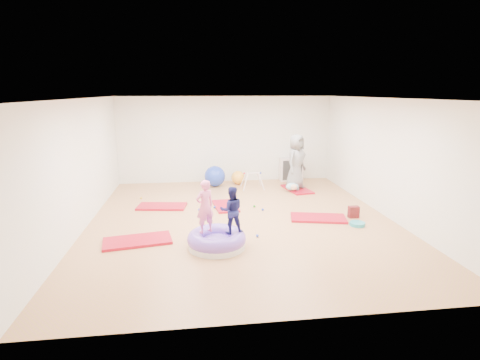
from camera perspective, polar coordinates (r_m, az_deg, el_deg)
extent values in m
cube|color=#B87957|center=(8.84, 0.25, -6.14)|extent=(7.00, 8.00, 0.01)
cube|color=white|center=(8.33, 0.27, 12.34)|extent=(7.00, 8.00, 0.01)
cube|color=#EBE5C8|center=(12.40, -2.19, 6.18)|extent=(7.00, 0.01, 2.80)
cube|color=#EBE5C8|center=(4.66, 6.77, -6.16)|extent=(7.00, 0.01, 2.80)
cube|color=#EBE5C8|center=(8.74, -23.15, 2.06)|extent=(0.01, 8.00, 2.80)
cube|color=#EBE5C8|center=(9.58, 21.54, 3.12)|extent=(0.01, 8.00, 2.80)
cube|color=#AB0827|center=(7.87, -15.35, -8.92)|extent=(1.42, 0.89, 0.06)
cube|color=#AB0827|center=(9.98, -11.83, -3.95)|extent=(1.31, 0.79, 0.05)
cube|color=#AB0827|center=(9.82, -2.23, -3.98)|extent=(0.66, 1.15, 0.05)
cube|color=#AB0827|center=(9.10, 11.83, -5.68)|extent=(1.39, 0.90, 0.05)
cube|color=#AB0827|center=(11.61, 8.68, -1.38)|extent=(0.79, 1.28, 0.05)
cylinder|color=silver|center=(7.37, -3.56, -9.73)|extent=(1.11, 1.11, 0.12)
torus|color=#744DC5|center=(7.32, -3.58, -8.89)|extent=(1.14, 1.14, 0.30)
ellipsoid|color=#744DC5|center=(7.35, -3.57, -9.41)|extent=(0.61, 0.61, 0.27)
imported|color=pink|center=(7.18, -5.38, -3.66)|extent=(0.45, 0.40, 1.05)
imported|color=navy|center=(7.14, -1.31, -4.24)|extent=(0.45, 0.35, 0.92)
imported|color=slate|center=(11.43, 8.53, 2.78)|extent=(0.95, 0.95, 1.66)
ellipsoid|color=#97D2E7|center=(11.34, 7.96, -1.00)|extent=(0.39, 0.25, 0.22)
sphere|color=#EFB790|center=(11.17, 8.20, -1.09)|extent=(0.18, 0.18, 0.18)
sphere|color=#213CB6|center=(9.51, 3.49, -4.52)|extent=(0.06, 0.06, 0.06)
sphere|color=yellow|center=(9.48, 14.81, -5.03)|extent=(0.06, 0.06, 0.06)
sphere|color=#213CB6|center=(7.85, 2.65, -8.47)|extent=(0.06, 0.06, 0.06)
sphere|color=#1A7D15|center=(9.77, 2.20, -4.03)|extent=(0.06, 0.06, 0.06)
sphere|color=#213CB6|center=(9.77, -5.52, -4.07)|extent=(0.06, 0.06, 0.06)
sphere|color=#213CB6|center=(9.71, -3.89, -4.14)|extent=(0.06, 0.06, 0.06)
sphere|color=yellow|center=(10.86, -14.83, -2.67)|extent=(0.06, 0.06, 0.06)
sphere|color=red|center=(8.42, -4.93, -6.96)|extent=(0.06, 0.06, 0.06)
sphere|color=#213CB6|center=(9.55, -6.23, -4.51)|extent=(0.06, 0.06, 0.06)
sphere|color=red|center=(7.63, -4.03, -9.15)|extent=(0.06, 0.06, 0.06)
sphere|color=#213CB6|center=(11.87, -3.86, 0.58)|extent=(0.66, 0.66, 0.66)
sphere|color=#FFAE32|center=(12.15, -0.31, 0.38)|extent=(0.44, 0.44, 0.44)
cylinder|color=silver|center=(11.27, 0.86, -0.35)|extent=(0.20, 0.20, 0.52)
cylinder|color=silver|center=(11.69, 0.55, 0.16)|extent=(0.20, 0.20, 0.52)
cylinder|color=silver|center=(11.34, 3.29, -0.28)|extent=(0.20, 0.20, 0.52)
cylinder|color=silver|center=(11.77, 2.89, 0.23)|extent=(0.20, 0.20, 0.52)
cylinder|color=silver|center=(11.47, 1.91, 1.05)|extent=(0.51, 0.03, 0.03)
sphere|color=red|center=(11.43, 0.66, 1.02)|extent=(0.06, 0.06, 0.06)
sphere|color=#213CB6|center=(11.51, 3.15, 1.08)|extent=(0.06, 0.06, 0.06)
cube|color=silver|center=(12.76, 7.78, 1.64)|extent=(0.77, 0.37, 0.77)
cube|color=#303030|center=(12.59, 7.99, 1.47)|extent=(0.66, 0.02, 0.66)
cube|color=silver|center=(12.70, 7.85, 1.59)|extent=(0.02, 0.26, 0.67)
cube|color=silver|center=(12.70, 7.85, 1.59)|extent=(0.67, 0.26, 0.02)
cylinder|color=teal|center=(8.88, 17.44, -6.41)|extent=(0.34, 0.34, 0.08)
cube|color=maroon|center=(9.37, 16.92, -4.68)|extent=(0.24, 0.15, 0.28)
cylinder|color=yellow|center=(7.28, -4.27, -10.46)|extent=(0.20, 0.20, 0.03)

